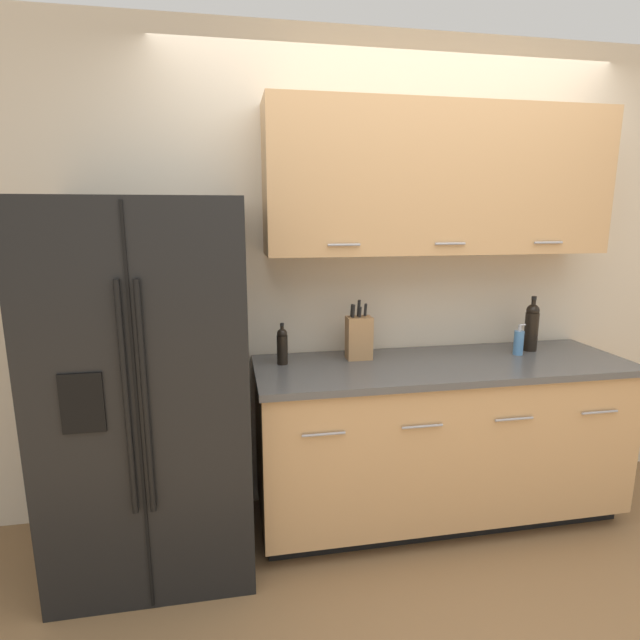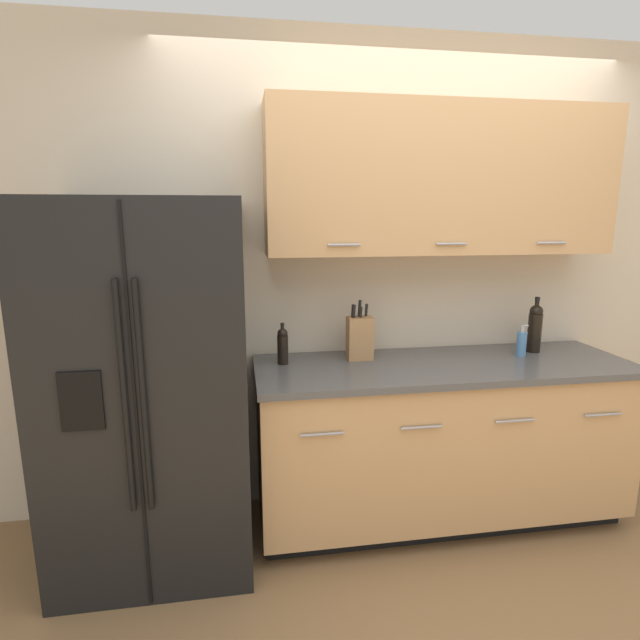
{
  "view_description": "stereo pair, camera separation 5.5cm",
  "coord_description": "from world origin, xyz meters",
  "views": [
    {
      "loc": [
        -0.91,
        -1.46,
        1.66
      ],
      "look_at": [
        -0.47,
        0.92,
        1.15
      ],
      "focal_mm": 28.0,
      "sensor_mm": 36.0,
      "label": 1
    },
    {
      "loc": [
        -0.86,
        -1.47,
        1.66
      ],
      "look_at": [
        -0.47,
        0.92,
        1.15
      ],
      "focal_mm": 28.0,
      "sensor_mm": 36.0,
      "label": 2
    }
  ],
  "objects": [
    {
      "name": "refrigerator",
      "position": [
        -1.28,
        0.85,
        0.86
      ],
      "size": [
        0.88,
        0.77,
        1.73
      ],
      "color": "black",
      "rests_on": "ground_plane"
    },
    {
      "name": "wine_bottle",
      "position": [
        0.77,
        1.04,
        1.04
      ],
      "size": [
        0.08,
        0.08,
        0.31
      ],
      "color": "black",
      "rests_on": "counter_unit"
    },
    {
      "name": "soap_dispenser",
      "position": [
        0.66,
        0.97,
        0.97
      ],
      "size": [
        0.06,
        0.05,
        0.17
      ],
      "color": "#4C7FB2",
      "rests_on": "counter_unit"
    },
    {
      "name": "counter_unit",
      "position": [
        0.19,
        0.92,
        0.46
      ],
      "size": [
        1.98,
        0.64,
        0.9
      ],
      "color": "black",
      "rests_on": "ground_plane"
    },
    {
      "name": "oil_bottle",
      "position": [
        -0.65,
        1.03,
        1.0
      ],
      "size": [
        0.06,
        0.06,
        0.22
      ],
      "color": "black",
      "rests_on": "counter_unit"
    },
    {
      "name": "knife_block",
      "position": [
        -0.23,
        1.05,
        1.02
      ],
      "size": [
        0.13,
        0.09,
        0.32
      ],
      "color": "#A87A4C",
      "rests_on": "counter_unit"
    },
    {
      "name": "wall_back",
      "position": [
        0.05,
        1.21,
        1.43
      ],
      "size": [
        10.0,
        0.39,
        2.6
      ],
      "color": "beige",
      "rests_on": "ground_plane"
    }
  ]
}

